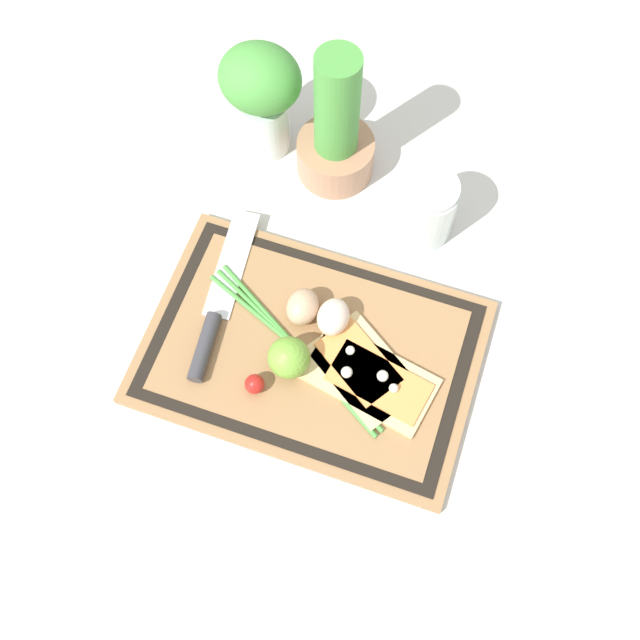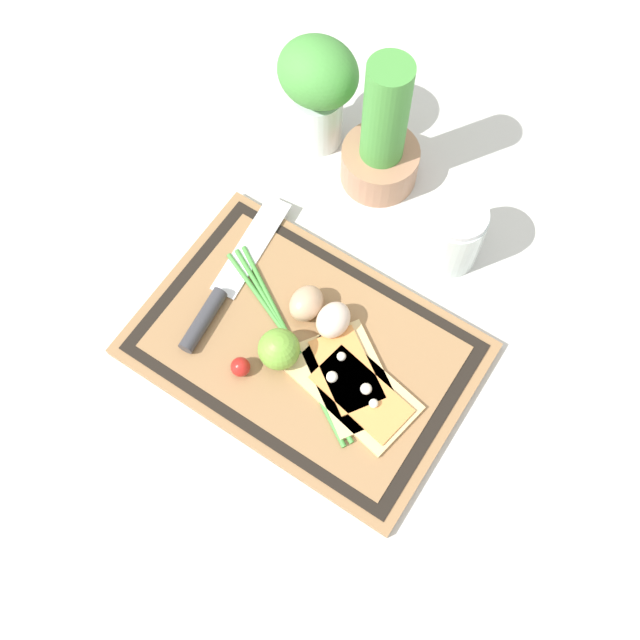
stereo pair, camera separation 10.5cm
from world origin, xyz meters
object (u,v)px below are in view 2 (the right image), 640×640
at_px(knife, 219,296).
at_px(sauce_jar, 452,237).
at_px(egg_brown, 306,303).
at_px(cherry_tomato_red, 240,367).
at_px(herb_pot, 382,143).
at_px(pizza_slice_far, 350,376).
at_px(pizza_slice_near, 355,390).
at_px(herb_glass, 318,87).
at_px(lime, 279,349).
at_px(egg_pink, 333,320).

relative_size(knife, sauce_jar, 2.47).
distance_m(knife, egg_brown, 0.13).
xyz_separation_m(cherry_tomato_red, sauce_jar, (0.15, 0.33, 0.02)).
xyz_separation_m(knife, herb_pot, (0.08, 0.32, 0.06)).
height_order(pizza_slice_far, sauce_jar, sauce_jar).
relative_size(pizza_slice_near, sauce_jar, 1.68).
distance_m(knife, herb_glass, 0.34).
bearing_deg(sauce_jar, pizza_slice_far, -93.33).
relative_size(pizza_slice_near, pizza_slice_far, 1.08).
relative_size(egg_brown, lime, 0.95).
height_order(pizza_slice_near, egg_brown, egg_brown).
height_order(pizza_slice_near, egg_pink, egg_pink).
height_order(knife, sauce_jar, sauce_jar).
distance_m(cherry_tomato_red, herb_pot, 0.39).
relative_size(pizza_slice_near, egg_pink, 3.42).
distance_m(pizza_slice_near, egg_pink, 0.10).
relative_size(cherry_tomato_red, sauce_jar, 0.24).
xyz_separation_m(pizza_slice_near, cherry_tomato_red, (-0.15, -0.06, 0.01)).
xyz_separation_m(egg_pink, sauce_jar, (0.08, 0.20, 0.01)).
relative_size(cherry_tomato_red, herb_pot, 0.11).
height_order(pizza_slice_far, lime, lime).
xyz_separation_m(pizza_slice_near, egg_pink, (-0.08, 0.06, 0.02)).
relative_size(lime, cherry_tomato_red, 2.12).
distance_m(egg_pink, herb_pot, 0.28).
xyz_separation_m(pizza_slice_near, herb_pot, (-0.16, 0.33, 0.06)).
bearing_deg(lime, herb_glass, 115.44).
distance_m(knife, cherry_tomato_red, 0.12).
bearing_deg(cherry_tomato_red, egg_brown, 78.92).
height_order(knife, egg_brown, egg_brown).
xyz_separation_m(cherry_tomato_red, herb_glass, (-0.13, 0.40, 0.09)).
relative_size(pizza_slice_near, lime, 3.26).
relative_size(pizza_slice_far, herb_pot, 0.73).
xyz_separation_m(knife, lime, (0.12, -0.03, 0.02)).
distance_m(egg_brown, herb_glass, 0.33).
bearing_deg(cherry_tomato_red, pizza_slice_near, 22.38).
height_order(pizza_slice_near, sauce_jar, sauce_jar).
xyz_separation_m(pizza_slice_far, egg_pink, (-0.06, 0.05, 0.02)).
xyz_separation_m(sauce_jar, herb_glass, (-0.28, 0.07, 0.07)).
bearing_deg(herb_glass, lime, -64.56).
xyz_separation_m(pizza_slice_near, sauce_jar, (-0.00, 0.27, 0.03)).
xyz_separation_m(egg_pink, cherry_tomato_red, (-0.07, -0.13, -0.01)).
height_order(herb_pot, sauce_jar, herb_pot).
bearing_deg(lime, pizza_slice_far, 15.63).
height_order(lime, sauce_jar, sauce_jar).
bearing_deg(egg_brown, herb_glass, 120.24).
relative_size(knife, egg_pink, 5.05).
bearing_deg(sauce_jar, knife, -132.71).
bearing_deg(herb_pot, egg_pink, -72.19).
bearing_deg(egg_pink, sauce_jar, 69.56).
distance_m(sauce_jar, herb_glass, 0.30).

